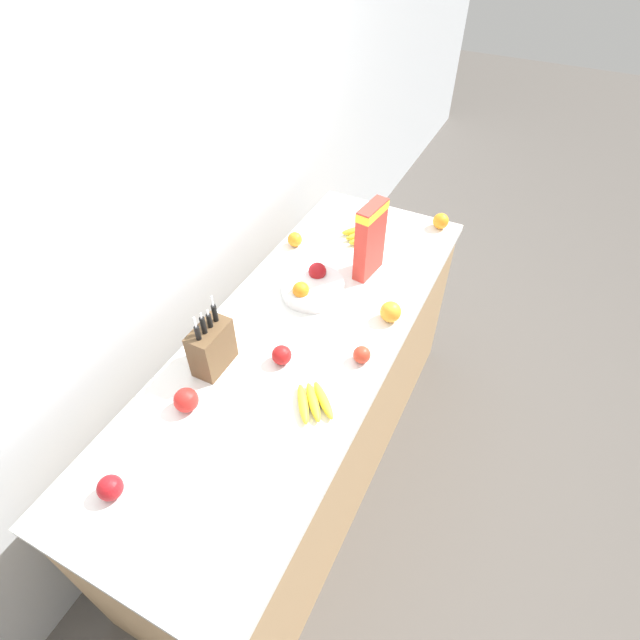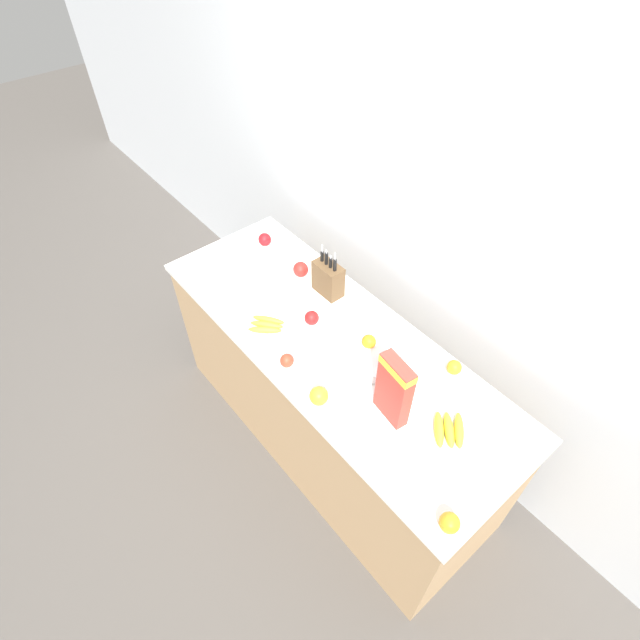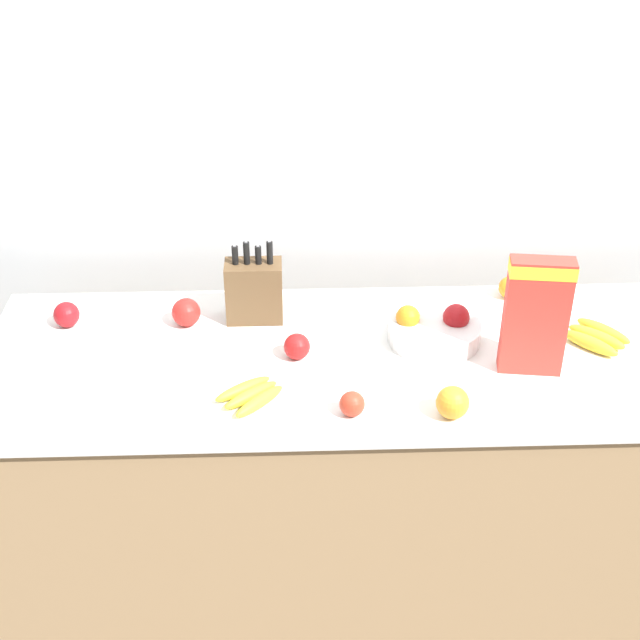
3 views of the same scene
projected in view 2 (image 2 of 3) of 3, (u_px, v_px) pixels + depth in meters
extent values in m
plane|color=#514C47|center=(330.00, 437.00, 3.07)|extent=(14.00, 14.00, 0.00)
cube|color=silver|center=(425.00, 228.00, 2.38)|extent=(9.00, 0.06, 2.60)
cube|color=tan|center=(331.00, 396.00, 2.75)|extent=(2.00, 0.70, 0.89)
cube|color=white|center=(332.00, 341.00, 2.41)|extent=(2.03, 0.73, 0.03)
cube|color=brown|center=(328.00, 279.00, 2.57)|extent=(0.16, 0.09, 0.18)
cylinder|color=black|center=(322.00, 256.00, 2.51)|extent=(0.02, 0.02, 0.06)
cube|color=silver|center=(322.00, 249.00, 2.47)|extent=(0.01, 0.00, 0.04)
cylinder|color=black|center=(326.00, 259.00, 2.48)|extent=(0.02, 0.02, 0.07)
cube|color=silver|center=(326.00, 252.00, 2.45)|extent=(0.01, 0.00, 0.02)
cylinder|color=black|center=(331.00, 263.00, 2.47)|extent=(0.02, 0.02, 0.05)
cube|color=silver|center=(331.00, 257.00, 2.44)|extent=(0.01, 0.00, 0.02)
cylinder|color=black|center=(335.00, 265.00, 2.45)|extent=(0.02, 0.02, 0.07)
cube|color=silver|center=(335.00, 256.00, 2.41)|extent=(0.01, 0.00, 0.04)
cube|color=red|center=(394.00, 390.00, 2.00)|extent=(0.17, 0.08, 0.33)
cube|color=yellow|center=(398.00, 369.00, 1.90)|extent=(0.17, 0.08, 0.04)
cylinder|color=silver|center=(377.00, 358.00, 2.29)|extent=(0.26, 0.26, 0.06)
sphere|color=#A31419|center=(389.00, 360.00, 2.23)|extent=(0.08, 0.08, 0.08)
sphere|color=orange|center=(369.00, 342.00, 2.30)|extent=(0.07, 0.07, 0.07)
ellipsoid|color=yellow|center=(268.00, 320.00, 2.47)|extent=(0.15, 0.12, 0.03)
ellipsoid|color=yellow|center=(267.00, 325.00, 2.45)|extent=(0.15, 0.13, 0.03)
ellipsoid|color=yellow|center=(265.00, 330.00, 2.42)|extent=(0.14, 0.14, 0.03)
ellipsoid|color=yellow|center=(459.00, 430.00, 2.04)|extent=(0.14, 0.15, 0.04)
ellipsoid|color=yellow|center=(449.00, 430.00, 2.04)|extent=(0.15, 0.14, 0.04)
ellipsoid|color=yellow|center=(439.00, 429.00, 2.04)|extent=(0.15, 0.15, 0.04)
sphere|color=red|center=(287.00, 361.00, 2.27)|extent=(0.06, 0.06, 0.06)
sphere|color=#A31419|center=(265.00, 239.00, 2.88)|extent=(0.07, 0.07, 0.07)
sphere|color=red|center=(301.00, 269.00, 2.69)|extent=(0.08, 0.08, 0.08)
sphere|color=red|center=(312.00, 318.00, 2.45)|extent=(0.07, 0.07, 0.07)
sphere|color=orange|center=(454.00, 367.00, 2.24)|extent=(0.07, 0.07, 0.07)
sphere|color=orange|center=(450.00, 523.00, 1.76)|extent=(0.08, 0.08, 0.08)
sphere|color=orange|center=(319.00, 396.00, 2.13)|extent=(0.08, 0.08, 0.08)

